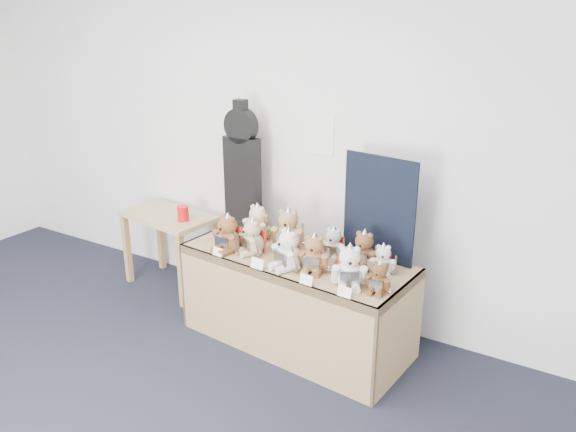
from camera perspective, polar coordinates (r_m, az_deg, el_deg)
The scene contains 22 objects.
room_shell at distance 4.15m, azimuth 3.34°, elevation 8.26°, with size 6.00×6.00×6.00m.
display_table at distance 3.91m, azimuth 0.27°, elevation -6.38°, with size 1.68×0.82×0.68m.
side_table at distance 4.87m, azimuth -12.06°, elevation -1.13°, with size 0.86×0.56×0.67m.
guitar_case at distance 4.33m, azimuth -4.68°, elevation 5.09°, with size 0.30×0.10×0.99m.
navy_board at distance 3.79m, azimuth 9.22°, elevation 0.75°, with size 0.54×0.02×0.72m, color black.
red_cup at distance 4.63m, azimuth -10.62°, elevation 0.24°, with size 0.09×0.09×0.12m, color red.
teddy_front_far_left at distance 3.96m, azimuth -6.14°, elevation -1.94°, with size 0.25×0.22×0.30m.
teddy_front_left at distance 3.91m, azimuth -3.67°, elevation -2.25°, with size 0.23×0.23×0.29m.
teddy_front_centre at distance 3.67m, azimuth -0.03°, elevation -3.57°, with size 0.25×0.24×0.31m.
teddy_front_right at distance 3.64m, azimuth 2.65°, elevation -3.98°, with size 0.24×0.21×0.29m.
teddy_front_far_right at distance 3.46m, azimuth 6.25°, elevation -5.29°, with size 0.25×0.24×0.30m.
teddy_front_end at distance 3.43m, azimuth 9.23°, elevation -6.30°, with size 0.18×0.14×0.22m.
teddy_back_left at distance 4.18m, azimuth -3.17°, elevation -0.73°, with size 0.24×0.20×0.29m.
teddy_back_centre_left at distance 3.99m, azimuth 0.00°, elevation -1.49°, with size 0.28×0.25×0.33m.
teddy_back_centre_right at distance 3.85m, azimuth 4.62°, elevation -2.89°, with size 0.20×0.17×0.25m.
teddy_back_right at distance 3.73m, azimuth 7.67°, elevation -3.55°, with size 0.23×0.18×0.28m.
teddy_back_end at distance 3.66m, azimuth 9.60°, elevation -4.49°, with size 0.19×0.18×0.23m.
teddy_back_far_left at distance 4.17m, azimuth -2.57°, elevation -1.14°, with size 0.18×0.15×0.22m.
entry_card_a at distance 3.91m, azimuth -7.16°, elevation -3.64°, with size 0.08×0.00×0.06m, color white.
entry_card_b at distance 3.70m, azimuth -3.14°, elevation -4.85°, with size 0.10×0.00×0.07m, color white.
entry_card_c at distance 3.49m, azimuth 1.85°, elevation -6.49°, with size 0.09×0.00×0.07m, color white.
entry_card_d at distance 3.36m, azimuth 5.76°, elevation -7.69°, with size 0.09×0.00×0.07m, color white.
Camera 1 is at (2.45, -1.11, 2.26)m, focal length 35.00 mm.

